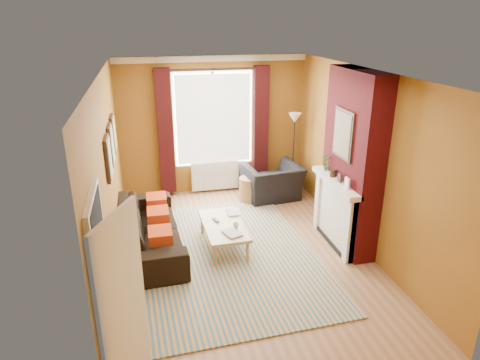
# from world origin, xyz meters

# --- Properties ---
(ground) EXTENTS (5.50, 5.50, 0.00)m
(ground) POSITION_xyz_m (0.00, 0.00, 0.00)
(ground) COLOR #89603E
(ground) RESTS_ON ground
(room_walls) EXTENTS (3.82, 5.54, 2.83)m
(room_walls) POSITION_xyz_m (0.63, 0.28, 1.38)
(room_walls) COLOR brown
(room_walls) RESTS_ON ground
(striped_rug) EXTENTS (2.91, 3.92, 0.02)m
(striped_rug) POSITION_xyz_m (-0.30, -0.02, 0.01)
(striped_rug) COLOR #32668B
(striped_rug) RESTS_ON ground
(sofa) EXTENTS (1.04, 2.40, 0.69)m
(sofa) POSITION_xyz_m (-1.42, 0.50, 0.34)
(sofa) COLOR black
(sofa) RESTS_ON ground
(armchair) EXTENTS (1.19, 1.07, 0.71)m
(armchair) POSITION_xyz_m (1.07, 2.02, 0.36)
(armchair) COLOR black
(armchair) RESTS_ON ground
(coffee_table) EXTENTS (0.66, 1.26, 0.41)m
(coffee_table) POSITION_xyz_m (-0.27, 0.27, 0.37)
(coffee_table) COLOR tan
(coffee_table) RESTS_ON ground
(wicker_stool) EXTENTS (0.42, 0.42, 0.50)m
(wicker_stool) POSITION_xyz_m (0.58, 1.98, 0.25)
(wicker_stool) COLOR #A47A47
(wicker_stool) RESTS_ON ground
(floor_lamp) EXTENTS (0.30, 0.30, 1.71)m
(floor_lamp) POSITION_xyz_m (1.55, 2.17, 1.35)
(floor_lamp) COLOR black
(floor_lamp) RESTS_ON ground
(book_a) EXTENTS (0.32, 0.36, 0.03)m
(book_a) POSITION_xyz_m (-0.30, -0.13, 0.43)
(book_a) COLOR #999999
(book_a) RESTS_ON coffee_table
(book_b) EXTENTS (0.22, 0.30, 0.02)m
(book_b) POSITION_xyz_m (-0.13, 0.64, 0.43)
(book_b) COLOR #999999
(book_b) RESTS_ON coffee_table
(mug) EXTENTS (0.11, 0.11, 0.09)m
(mug) POSITION_xyz_m (-0.10, 0.09, 0.46)
(mug) COLOR #999999
(mug) RESTS_ON coffee_table
(tv_remote) EXTENTS (0.09, 0.17, 0.02)m
(tv_remote) POSITION_xyz_m (-0.36, 0.41, 0.43)
(tv_remote) COLOR #242426
(tv_remote) RESTS_ON coffee_table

